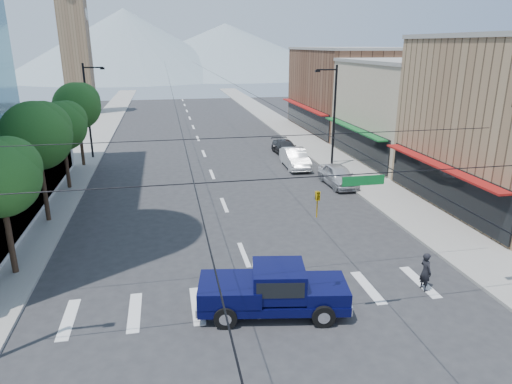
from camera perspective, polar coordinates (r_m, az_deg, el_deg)
The scene contains 20 objects.
ground at distance 19.27m, azimuth 1.65°, elevation -15.47°, with size 160.00×160.00×0.00m, color #28282B.
sidewalk_left at distance 57.26m, azimuth -19.57°, elevation 6.32°, with size 4.00×120.00×0.15m, color gray.
sidewalk_right at distance 58.78m, azimuth 4.40°, elevation 7.58°, with size 4.00×120.00×0.15m, color gray.
shop_mid at distance 46.59m, azimuth 19.64°, elevation 9.39°, with size 12.00×14.00×9.00m, color tan.
shop_far at distance 60.75m, azimuth 11.98°, elevation 12.28°, with size 12.00×18.00×10.00m, color brown.
clock_tower at distance 78.72m, azimuth -21.63°, elevation 16.79°, with size 4.80×4.80×20.40m.
mountain_left at distance 166.05m, azimuth -15.95°, elevation 17.44°, with size 80.00×80.00×22.00m, color gray.
mountain_right at distance 177.26m, azimuth -3.79°, elevation 17.40°, with size 90.00×90.00×18.00m, color gray.
tree_near at distance 23.66m, azimuth -29.14°, elevation 1.90°, with size 3.65×3.64×6.71m.
tree_midnear at distance 30.12m, azimuth -25.51°, elevation 6.62°, with size 4.09×4.09×7.52m.
tree_midfar at distance 36.95m, azimuth -22.92°, elevation 7.80°, with size 3.65×3.64×6.71m.
tree_far at distance 43.69m, azimuth -21.31°, elevation 10.16°, with size 4.09×4.09×7.52m.
signal_rig at distance 16.30m, azimuth 3.24°, elevation -3.56°, with size 21.80×0.20×9.00m.
lamp_pole_nw at distance 46.54m, azimuth -20.16°, elevation 9.88°, with size 2.00×0.25×9.00m.
lamp_pole_ne at distance 40.70m, azimuth 9.60°, elevation 9.70°, with size 2.00×0.25×9.00m.
pickup_truck at distance 19.07m, azimuth 2.07°, elevation -12.02°, with size 6.44×3.18×2.09m.
pedestrian at distance 22.12m, azimuth 20.43°, elevation -9.31°, with size 0.66×0.43×1.81m, color black.
parked_car_near at distance 36.38m, azimuth 10.23°, elevation 2.05°, with size 1.94×4.83×1.65m, color silver.
parked_car_mid at distance 41.29m, azimuth 4.90°, elevation 4.23°, with size 1.82×5.21×1.72m, color white.
parked_car_far at distance 46.36m, azimuth 3.70°, elevation 5.57°, with size 1.95×4.81×1.40m, color #2B2B2E.
Camera 1 is at (-3.67, -15.66, 10.61)m, focal length 32.00 mm.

